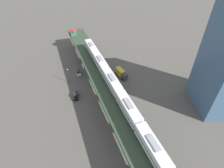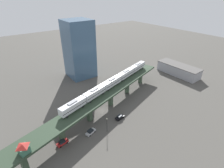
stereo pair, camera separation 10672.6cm
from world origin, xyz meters
TOP-DOWN VIEW (x-y plane):
  - ground_plane at (0.00, 0.00)m, footprint 400.00×400.00m
  - elevated_viaduct at (0.06, -0.19)m, footprint 33.92×90.65m
  - subway_train at (-4.01, 8.73)m, footprint 20.22×60.67m
  - signal_hut at (12.99, -35.83)m, footprint 4.00×4.00m
  - street_car_red at (8.38, -23.39)m, footprint 2.58×4.66m
  - street_car_silver at (9.76, -12.03)m, footprint 3.04×4.74m
  - street_car_black at (9.50, 3.14)m, footprint 2.28×4.55m
  - delivery_truck at (-9.38, -9.17)m, footprint 4.98×7.49m
  - street_lamp at (12.85, -6.15)m, footprint 0.44×0.44m
  - warehouse_building at (-3.92, 64.69)m, footprint 28.76×10.78m
  - office_tower at (-41.73, 10.55)m, footprint 16.00×16.00m

SIDE VIEW (x-z plane):
  - ground_plane at x=0.00m, z-range 0.00..0.00m
  - street_car_red at x=8.38m, z-range -0.01..1.88m
  - street_car_silver at x=9.76m, z-range -0.01..1.88m
  - street_car_black at x=9.50m, z-range -0.01..1.88m
  - delivery_truck at x=-9.38m, z-range 0.16..3.36m
  - warehouse_building at x=-3.92m, z-range 0.01..6.81m
  - street_lamp at x=12.85m, z-range 0.64..7.58m
  - elevated_viaduct at x=0.06m, z-range 3.06..11.67m
  - signal_hut at x=12.99m, z-range 8.71..12.11m
  - subway_train at x=-4.01m, z-range 8.93..13.38m
  - office_tower at x=-41.73m, z-range 0.00..36.00m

